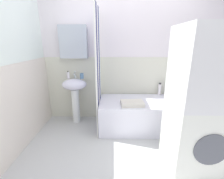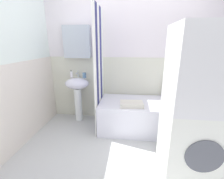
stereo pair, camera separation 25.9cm
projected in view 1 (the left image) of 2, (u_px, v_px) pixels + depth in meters
The scene contains 14 objects.
ground_plane at pixel (133, 162), 2.04m from camera, with size 4.80×5.60×0.04m, color silver.
wall_back_tiled at pixel (125, 60), 2.92m from camera, with size 3.60×0.18×2.40m.
wall_left_tiled at pixel (14, 70), 2.06m from camera, with size 0.07×1.81×2.40m.
sink at pixel (75, 91), 2.86m from camera, with size 0.44×0.34×0.84m.
faucet at pixel (75, 75), 2.85m from camera, with size 0.03×0.12×0.12m.
soap_dispenser at pixel (68, 75), 2.80m from camera, with size 0.05×0.05×0.14m.
toothbrush_cup at pixel (82, 76), 2.81m from camera, with size 0.07×0.07×0.09m, color #52789C.
bathtub at pixel (142, 114), 2.77m from camera, with size 1.46×0.75×0.50m, color white.
shower_curtain at pixel (98, 72), 2.56m from camera, with size 0.01×0.75×2.00m.
conditioner_bottle at pixel (173, 90), 2.95m from camera, with size 0.05×0.05×0.21m.
body_wash_bottle at pixel (168, 90), 2.94m from camera, with size 0.05×0.05×0.22m.
lotion_bottle at pixel (160, 89), 2.96m from camera, with size 0.06×0.06×0.24m.
towel_folded at pixel (132, 103), 2.50m from camera, with size 0.36×0.23×0.07m, color silver.
washer_dryer_stack at pixel (201, 104), 1.73m from camera, with size 0.64×0.60×1.64m.
Camera 1 is at (-0.25, -1.69, 1.47)m, focal length 25.26 mm.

